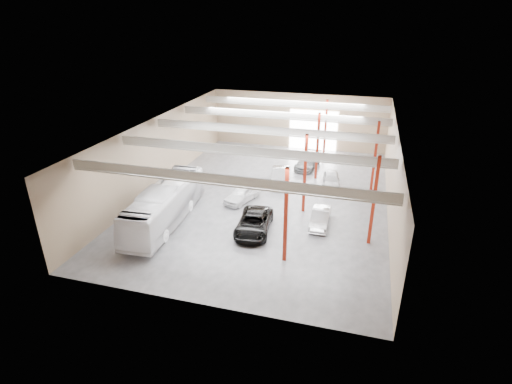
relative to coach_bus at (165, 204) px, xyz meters
The scene contains 8 objects.
depot_shell 10.84m from the coach_bus, 47.04° to the left, with size 22.12×32.12×7.06m.
coach_bus is the anchor object (origin of this frame).
black_sedan 7.56m from the coach_bus, ahead, with size 2.53×5.49×1.53m, color black.
car_row_a 7.47m from the coach_bus, 48.74° to the left, with size 1.70×4.22×1.44m, color white.
car_row_b 13.04m from the coach_bus, 55.91° to the left, with size 1.64×4.71×1.55m, color #AEAFB3.
car_row_c 18.63m from the coach_bus, 59.69° to the left, with size 2.05×5.03×1.46m, color slate.
car_right_near 12.82m from the coach_bus, 12.92° to the left, with size 1.42×4.06×1.34m, color silver.
car_right_far 16.92m from the coach_bus, 42.40° to the left, with size 1.67×4.16×1.42m, color silver.
Camera 1 is at (8.29, -33.54, 15.94)m, focal length 28.00 mm.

